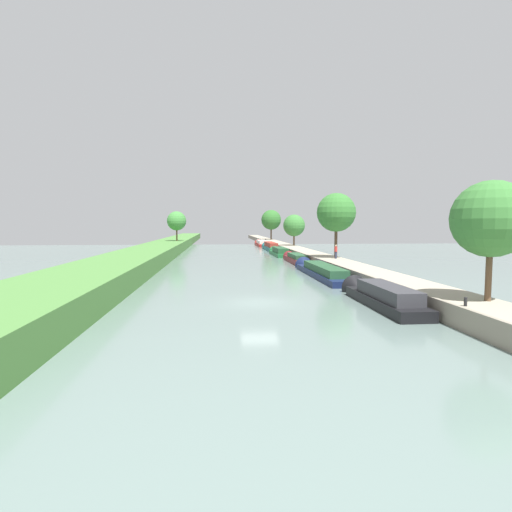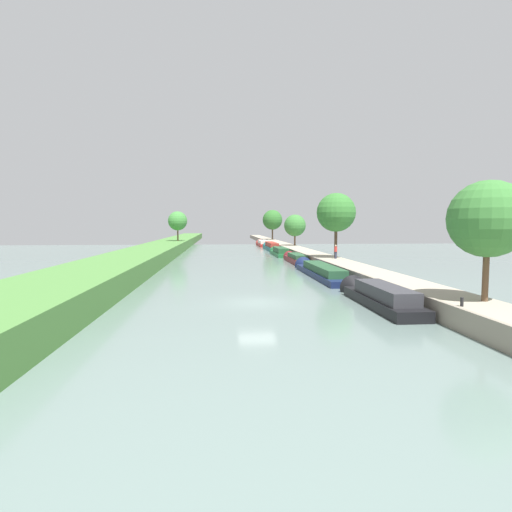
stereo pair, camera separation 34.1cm
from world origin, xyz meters
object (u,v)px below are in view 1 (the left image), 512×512
(narrowboat_black, at_px, (380,296))
(narrowboat_green, at_px, (279,252))
(mooring_bollard_far, at_px, (266,239))
(person_walking, at_px, (336,251))
(mooring_bollard_near, at_px, (466,302))
(narrowboat_maroon, at_px, (295,258))
(narrowboat_navy, at_px, (320,271))
(narrowboat_red, at_px, (261,244))
(narrowboat_teal, at_px, (270,247))

(narrowboat_black, height_order, narrowboat_green, narrowboat_black)
(mooring_bollard_far, bearing_deg, narrowboat_black, -91.34)
(person_walking, xyz_separation_m, mooring_bollard_near, (-1.74, -28.61, -0.65))
(person_walking, bearing_deg, narrowboat_maroon, 113.02)
(narrowboat_black, bearing_deg, narrowboat_navy, 90.60)
(narrowboat_green, relative_size, mooring_bollard_near, 25.48)
(person_walking, bearing_deg, mooring_bollard_far, 91.75)
(narrowboat_navy, relative_size, narrowboat_maroon, 1.51)
(narrowboat_navy, distance_m, mooring_bollard_far, 64.04)
(narrowboat_navy, height_order, narrowboat_green, narrowboat_green)
(narrowboat_black, bearing_deg, narrowboat_green, 90.24)
(narrowboat_green, relative_size, person_walking, 6.91)
(narrowboat_navy, relative_size, mooring_bollard_far, 36.32)
(narrowboat_maroon, distance_m, narrowboat_red, 43.36)
(narrowboat_black, height_order, person_walking, person_walking)
(narrowboat_black, bearing_deg, person_walking, 80.83)
(narrowboat_green, xyz_separation_m, person_walking, (3.77, -20.60, 1.45))
(person_walking, height_order, mooring_bollard_far, person_walking)
(person_walking, bearing_deg, mooring_bollard_near, -93.47)
(narrowboat_teal, distance_m, mooring_bollard_far, 21.81)
(narrowboat_green, distance_m, narrowboat_red, 30.72)
(narrowboat_maroon, xyz_separation_m, narrowboat_red, (-0.18, 43.36, 0.06))
(narrowboat_green, distance_m, narrowboat_teal, 14.53)
(mooring_bollard_near, xyz_separation_m, mooring_bollard_far, (0.00, 85.45, 0.00))
(narrowboat_red, bearing_deg, narrowboat_black, -90.03)
(narrowboat_red, bearing_deg, mooring_bollard_far, 71.76)
(narrowboat_green, bearing_deg, mooring_bollard_near, -87.63)
(narrowboat_black, xyz_separation_m, person_walking, (3.59, 22.25, 1.43))
(narrowboat_green, relative_size, narrowboat_teal, 0.75)
(narrowboat_teal, relative_size, mooring_bollard_near, 34.14)
(narrowboat_teal, bearing_deg, mooring_bollard_far, 85.60)
(narrowboat_navy, height_order, person_walking, person_walking)
(narrowboat_red, relative_size, mooring_bollard_far, 28.53)
(narrowboat_navy, xyz_separation_m, narrowboat_red, (0.19, 58.46, 0.06))
(narrowboat_green, height_order, narrowboat_red, narrowboat_green)
(mooring_bollard_far, bearing_deg, mooring_bollard_near, -90.00)
(mooring_bollard_near, distance_m, mooring_bollard_far, 85.45)
(narrowboat_green, bearing_deg, narrowboat_red, 89.61)
(narrowboat_teal, bearing_deg, narrowboat_maroon, -89.94)
(narrowboat_black, bearing_deg, narrowboat_teal, 89.81)
(mooring_bollard_near, relative_size, mooring_bollard_far, 1.00)
(person_walking, distance_m, mooring_bollard_near, 28.67)
(narrowboat_black, distance_m, narrowboat_teal, 57.36)
(narrowboat_black, xyz_separation_m, narrowboat_teal, (0.19, 57.36, 0.09))
(narrowboat_teal, xyz_separation_m, mooring_bollard_near, (1.67, -63.72, 0.68))
(narrowboat_maroon, distance_m, mooring_bollard_near, 36.60)
(narrowboat_green, relative_size, mooring_bollard_far, 25.48)
(narrowboat_green, bearing_deg, narrowboat_teal, 88.57)
(narrowboat_teal, height_order, mooring_bollard_far, narrowboat_teal)
(mooring_bollard_near, bearing_deg, narrowboat_black, 106.27)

